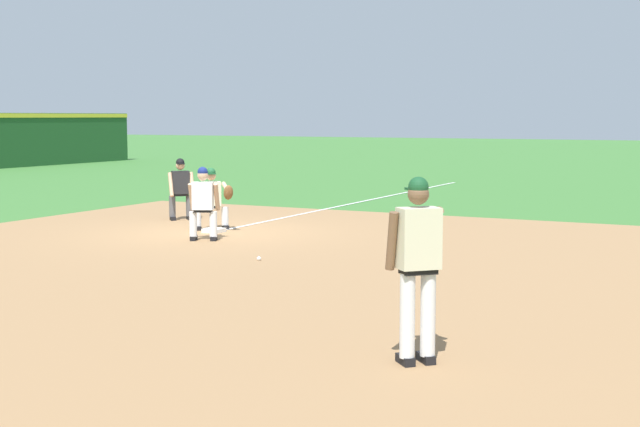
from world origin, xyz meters
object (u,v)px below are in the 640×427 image
baserunner (203,201)px  umpire (181,187)px  baseball (259,259)px  first_base_bag (214,230)px  first_baseman (213,196)px  pitcher (418,258)px

baserunner → umpire: same height
baseball → first_base_bag: bearing=45.0°
baserunner → umpire: (2.70, 2.48, 0.00)m
baseball → first_baseman: (3.10, 3.00, 0.69)m
pitcher → umpire: (9.04, 9.35, -0.27)m
baseball → first_baseman: bearing=44.0°
pitcher → first_baseman: size_ratio=1.39×
first_baseman → baseball: bearing=-136.0°
baseball → umpire: (4.31, 4.71, 0.76)m
first_base_bag → pitcher: (-7.47, -7.38, 1.01)m
first_baseman → baserunner: bearing=-152.6°
baseball → pitcher: 6.71m
first_base_bag → baseball: size_ratio=5.14×
first_baseman → first_base_bag: bearing=-144.2°
pitcher → baserunner: size_ratio=1.27×
baserunner → baseball: bearing=-125.8°
pitcher → umpire: bearing=46.0°
baseball → first_baseman: 4.37m
first_base_bag → baserunner: bearing=-155.7°
first_base_bag → baseball: (-2.74, -2.74, -0.01)m
first_base_bag → umpire: size_ratio=0.26×
pitcher → first_baseman: pitcher is taller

